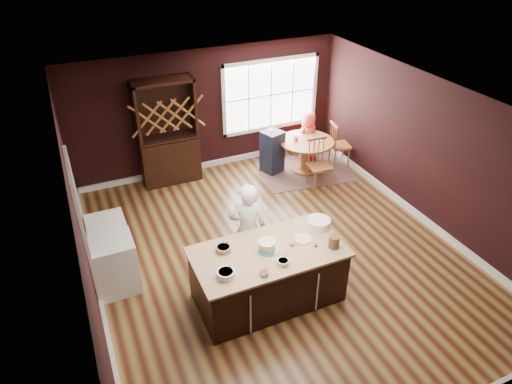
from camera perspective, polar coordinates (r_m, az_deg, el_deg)
room_shell at (r=7.22m, az=2.94°, el=0.61°), size 7.00×7.00×7.00m
window at (r=10.57m, az=1.83°, el=12.04°), size 2.36×0.10×1.66m
doorway at (r=7.32m, az=-20.76°, el=-4.30°), size 0.08×1.26×2.13m
kitchen_island at (r=6.92m, az=1.50°, el=-10.45°), size 2.21×1.16×0.92m
dining_table at (r=10.25m, az=6.26°, el=5.32°), size 1.21×1.21×0.75m
baker at (r=7.18m, az=-1.03°, el=-4.67°), size 0.69×0.57×1.64m
layer_cake at (r=6.58m, az=1.35°, el=-6.71°), size 0.35×0.35×0.14m
bowl_blue at (r=6.17m, az=-3.79°, el=-10.19°), size 0.25×0.25×0.10m
bowl_yellow at (r=6.59m, az=-4.10°, el=-7.10°), size 0.22×0.22×0.08m
bowl_pink at (r=6.20m, az=1.00°, el=-10.16°), size 0.14×0.14×0.05m
bowl_olive at (r=6.37m, az=3.41°, el=-8.75°), size 0.17×0.17×0.06m
drinking_glass at (r=6.67m, az=4.56°, el=-6.16°), size 0.08×0.08×0.15m
dinner_plate at (r=6.84m, az=5.85°, el=-5.86°), size 0.26×0.26×0.02m
white_tub at (r=7.10m, az=7.85°, el=-3.84°), size 0.36×0.36×0.12m
stoneware_crock at (r=6.70m, az=9.72°, el=-6.14°), size 0.16×0.16×0.19m
toy_figurine at (r=6.71m, az=7.50°, el=-6.52°), size 0.05×0.05×0.08m
rug at (r=10.50m, az=6.09°, el=2.75°), size 2.21×1.83×0.01m
chair_east at (r=10.65m, az=10.49°, el=5.97°), size 0.49×0.51×1.05m
chair_south at (r=9.65m, az=7.95°, el=3.45°), size 0.49×0.47×1.09m
chair_north at (r=10.98m, az=5.78°, el=6.99°), size 0.51×0.50×0.99m
seated_woman at (r=10.71m, az=6.51°, el=6.87°), size 0.67×0.54×1.19m
high_chair at (r=10.19m, az=2.04°, el=5.16°), size 0.52×0.52×1.01m
toddler at (r=10.09m, az=1.64°, el=6.79°), size 0.18×0.14×0.26m
table_plate at (r=10.20m, az=7.67°, el=6.45°), size 0.19×0.19×0.01m
table_cup at (r=10.15m, az=5.02°, el=6.76°), size 0.13×0.13×0.10m
hutch at (r=9.73m, az=-11.04°, el=7.29°), size 1.23×0.51×2.26m
washer at (r=7.40m, az=-17.13°, el=-8.68°), size 0.62×0.60×0.91m
dryer at (r=7.92m, az=-17.86°, el=-5.96°), size 0.60×0.58×0.87m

